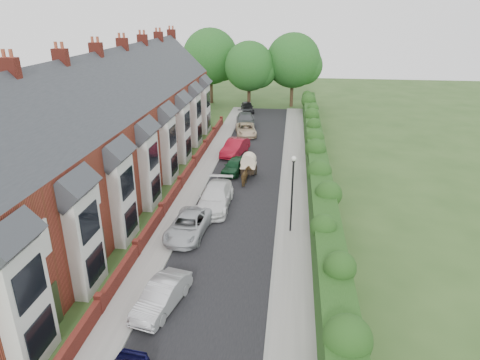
% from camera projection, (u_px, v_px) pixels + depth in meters
% --- Properties ---
extents(ground, '(140.00, 140.00, 0.00)m').
position_uv_depth(ground, '(229.00, 263.00, 24.15)').
color(ground, '#2D4C1E').
rests_on(ground, ground).
extents(road, '(6.00, 58.00, 0.02)m').
position_uv_depth(road, '(243.00, 187.00, 34.33)').
color(road, black).
rests_on(road, ground).
extents(pavement_hedge_side, '(2.20, 58.00, 0.12)m').
position_uv_depth(pavement_hedge_side, '(294.00, 189.00, 33.84)').
color(pavement_hedge_side, gray).
rests_on(pavement_hedge_side, ground).
extents(pavement_house_side, '(1.70, 58.00, 0.12)m').
position_uv_depth(pavement_house_side, '(196.00, 184.00, 34.75)').
color(pavement_house_side, gray).
rests_on(pavement_house_side, ground).
extents(kerb_hedge_side, '(0.18, 58.00, 0.13)m').
position_uv_depth(kerb_hedge_side, '(281.00, 188.00, 33.96)').
color(kerb_hedge_side, gray).
rests_on(kerb_hedge_side, ground).
extents(kerb_house_side, '(0.18, 58.00, 0.13)m').
position_uv_depth(kerb_house_side, '(205.00, 185.00, 34.65)').
color(kerb_house_side, gray).
rests_on(kerb_house_side, ground).
extents(hedge, '(2.10, 58.00, 2.85)m').
position_uv_depth(hedge, '(318.00, 172.00, 33.06)').
color(hedge, '#153511').
rests_on(hedge, ground).
extents(terrace_row, '(9.05, 40.50, 11.50)m').
position_uv_depth(terrace_row, '(108.00, 132.00, 32.90)').
color(terrace_row, '#973426').
rests_on(terrace_row, ground).
extents(garden_wall_row, '(0.35, 40.35, 1.10)m').
position_uv_depth(garden_wall_row, '(180.00, 184.00, 33.79)').
color(garden_wall_row, maroon).
rests_on(garden_wall_row, ground).
extents(lamppost, '(0.32, 0.32, 5.16)m').
position_uv_depth(lamppost, '(292.00, 185.00, 26.21)').
color(lamppost, black).
rests_on(lamppost, ground).
extents(tree_far_left, '(7.14, 6.80, 9.29)m').
position_uv_depth(tree_far_left, '(252.00, 67.00, 59.20)').
color(tree_far_left, '#332316').
rests_on(tree_far_left, ground).
extents(tree_far_right, '(7.98, 7.60, 10.31)m').
position_uv_depth(tree_far_right, '(296.00, 62.00, 60.13)').
color(tree_far_right, '#332316').
rests_on(tree_far_right, ground).
extents(tree_far_back, '(8.40, 8.00, 10.82)m').
position_uv_depth(tree_far_back, '(213.00, 58.00, 62.29)').
color(tree_far_back, '#332316').
rests_on(tree_far_back, ground).
extents(car_silver_a, '(2.21, 4.18, 1.31)m').
position_uv_depth(car_silver_a, '(162.00, 296.00, 20.34)').
color(car_silver_a, '#B3B3B8').
rests_on(car_silver_a, ground).
extents(car_silver_b, '(2.51, 4.89, 1.32)m').
position_uv_depth(car_silver_b, '(188.00, 226.00, 26.89)').
color(car_silver_b, '#B5B9BD').
rests_on(car_silver_b, ground).
extents(car_white, '(2.21, 5.41, 1.57)m').
position_uv_depth(car_white, '(215.00, 197.00, 30.61)').
color(car_white, white).
rests_on(car_white, ground).
extents(car_green, '(2.17, 3.95, 1.27)m').
position_uv_depth(car_green, '(234.00, 166.00, 37.13)').
color(car_green, '#113A1E').
rests_on(car_green, ground).
extents(car_red, '(2.58, 4.89, 1.53)m').
position_uv_depth(car_red, '(235.00, 147.00, 41.62)').
color(car_red, maroon).
rests_on(car_red, ground).
extents(car_beige, '(2.94, 4.97, 1.30)m').
position_uv_depth(car_beige, '(246.00, 130.00, 48.11)').
color(car_beige, beige).
rests_on(car_beige, ground).
extents(car_grey, '(2.88, 5.63, 1.56)m').
position_uv_depth(car_grey, '(245.00, 120.00, 51.63)').
color(car_grey, '#515458').
rests_on(car_grey, ground).
extents(car_black, '(2.37, 4.22, 1.36)m').
position_uv_depth(car_black, '(247.00, 107.00, 58.93)').
color(car_black, black).
rests_on(car_black, ground).
extents(horse, '(0.77, 1.67, 1.41)m').
position_uv_depth(horse, '(246.00, 177.00, 34.55)').
color(horse, brown).
rests_on(horse, ground).
extents(horse_cart, '(1.30, 2.88, 2.08)m').
position_uv_depth(horse_cart, '(248.00, 164.00, 36.03)').
color(horse_cart, black).
rests_on(horse_cart, ground).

